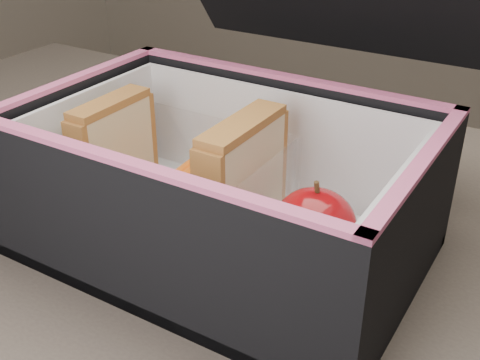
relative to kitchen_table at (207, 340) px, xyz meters
name	(u,v)px	position (x,y,z in m)	size (l,w,h in m)	color
kitchen_table	(207,340)	(0.00, 0.00, 0.00)	(1.20, 0.80, 0.75)	brown
lunch_bag	(227,174)	(0.00, 0.03, 0.16)	(0.32, 0.34, 0.29)	black
plastic_tub	(175,180)	(-0.05, 0.02, 0.14)	(0.18, 0.13, 0.07)	white
sandwich_left	(114,149)	(-0.11, 0.02, 0.15)	(0.02, 0.08, 0.09)	beige
sandwich_right	(242,181)	(0.02, 0.02, 0.16)	(0.03, 0.09, 0.10)	beige
carrot_sticks	(177,197)	(-0.05, 0.03, 0.12)	(0.05, 0.14, 0.03)	#FF6900
paper_napkin	(314,263)	(0.09, 0.02, 0.11)	(0.08, 0.08, 0.01)	white
red_apple	(314,227)	(0.09, 0.02, 0.14)	(0.08, 0.08, 0.07)	maroon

